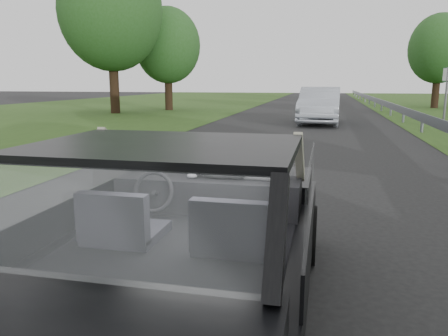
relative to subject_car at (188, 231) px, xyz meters
The scene contains 12 objects.
ground 0.72m from the subject_car, ahead, with size 140.00×140.00×0.00m, color #282829.
subject_car is the anchor object (origin of this frame).
dashboard 0.64m from the subject_car, 90.00° to the left, with size 1.58×0.45×0.30m, color black.
driver_seat 0.52m from the subject_car, 144.06° to the right, with size 0.50×0.72×0.42m, color #22212B.
passenger_seat 0.52m from the subject_car, 35.94° to the right, with size 0.50×0.72×0.42m, color #22212B.
steering_wheel 0.55m from the subject_car, 140.48° to the left, with size 0.36×0.36×0.04m, color black.
cat 0.71m from the subject_car, 80.09° to the left, with size 0.61×0.19×0.28m, color gray.
other_car 16.84m from the subject_car, 87.49° to the left, with size 1.91×4.83×1.59m, color #B3BAC7.
highway_sign 17.48m from the subject_car, 70.85° to the left, with size 0.10×0.95×2.39m, color #13461F.
tree_2 31.45m from the subject_car, 74.46° to the left, with size 4.09×4.09×6.19m, color #234D1A, non-canonical shape.
tree_5 23.55m from the subject_car, 118.02° to the left, with size 5.78×5.78×8.76m, color #234D1A, non-canonical shape.
tree_6 25.72m from the subject_car, 110.32° to the left, with size 4.12×4.12×6.25m, color #234D1A, non-canonical shape.
Camera 1 is at (0.96, -2.97, 1.82)m, focal length 35.00 mm.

